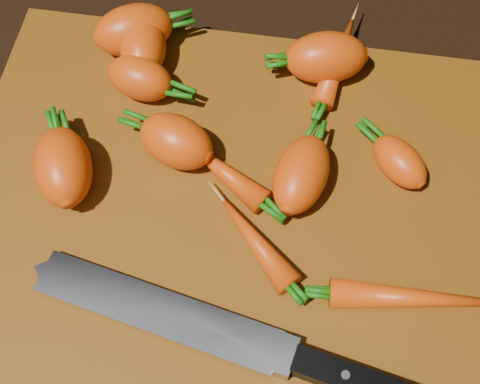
# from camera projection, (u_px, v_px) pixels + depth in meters

# --- Properties ---
(ground) EXTENTS (2.00, 2.00, 0.01)m
(ground) POSITION_uv_depth(u_px,v_px,m) (238.00, 220.00, 0.59)
(ground) COLOR black
(cutting_board) EXTENTS (0.50, 0.40, 0.01)m
(cutting_board) POSITION_uv_depth(u_px,v_px,m) (238.00, 215.00, 0.59)
(cutting_board) COLOR brown
(cutting_board) RESTS_ON ground
(carrot_0) EXTENTS (0.09, 0.08, 0.05)m
(carrot_0) POSITION_uv_depth(u_px,v_px,m) (134.00, 30.00, 0.64)
(carrot_0) COLOR #ED4A08
(carrot_0) RESTS_ON cutting_board
(carrot_1) EXTENTS (0.08, 0.07, 0.05)m
(carrot_1) POSITION_uv_depth(u_px,v_px,m) (176.00, 141.00, 0.59)
(carrot_1) COLOR #ED4A08
(carrot_1) RESTS_ON cutting_board
(carrot_2) EXTENTS (0.06, 0.08, 0.04)m
(carrot_2) POSITION_uv_depth(u_px,v_px,m) (143.00, 45.00, 0.64)
(carrot_2) COLOR #ED4A08
(carrot_2) RESTS_ON cutting_board
(carrot_3) EXTENTS (0.06, 0.09, 0.05)m
(carrot_3) POSITION_uv_depth(u_px,v_px,m) (301.00, 174.00, 0.57)
(carrot_3) COLOR #ED4A08
(carrot_3) RESTS_ON cutting_board
(carrot_4) EXTENTS (0.09, 0.07, 0.05)m
(carrot_4) POSITION_uv_depth(u_px,v_px,m) (326.00, 57.00, 0.63)
(carrot_4) COLOR #ED4A08
(carrot_4) RESTS_ON cutting_board
(carrot_5) EXTENTS (0.07, 0.06, 0.04)m
(carrot_5) POSITION_uv_depth(u_px,v_px,m) (140.00, 78.00, 0.62)
(carrot_5) COLOR #ED4A08
(carrot_5) RESTS_ON cutting_board
(carrot_6) EXTENTS (0.07, 0.07, 0.03)m
(carrot_6) POSITION_uv_depth(u_px,v_px,m) (400.00, 162.00, 0.58)
(carrot_6) COLOR #ED4A08
(carrot_6) RESTS_ON cutting_board
(carrot_7) EXTENTS (0.04, 0.11, 0.02)m
(carrot_7) POSITION_uv_depth(u_px,v_px,m) (337.00, 60.00, 0.64)
(carrot_7) COLOR #ED4A08
(carrot_7) RESTS_ON cutting_board
(carrot_8) EXTENTS (0.14, 0.04, 0.02)m
(carrot_8) POSITION_uv_depth(u_px,v_px,m) (419.00, 298.00, 0.53)
(carrot_8) COLOR #ED4A08
(carrot_8) RESTS_ON cutting_board
(carrot_9) EXTENTS (0.08, 0.08, 0.02)m
(carrot_9) POSITION_uv_depth(u_px,v_px,m) (256.00, 242.00, 0.55)
(carrot_9) COLOR #ED4A08
(carrot_9) RESTS_ON cutting_board
(carrot_10) EXTENTS (0.07, 0.09, 0.05)m
(carrot_10) POSITION_uv_depth(u_px,v_px,m) (63.00, 167.00, 0.57)
(carrot_10) COLOR #ED4A08
(carrot_10) RESTS_ON cutting_board
(carrot_11) EXTENTS (0.09, 0.07, 0.02)m
(carrot_11) POSITION_uv_depth(u_px,v_px,m) (223.00, 171.00, 0.59)
(carrot_11) COLOR #ED4A08
(carrot_11) RESTS_ON cutting_board
(knife) EXTENTS (0.33, 0.09, 0.02)m
(knife) POSITION_uv_depth(u_px,v_px,m) (181.00, 319.00, 0.53)
(knife) COLOR gray
(knife) RESTS_ON cutting_board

